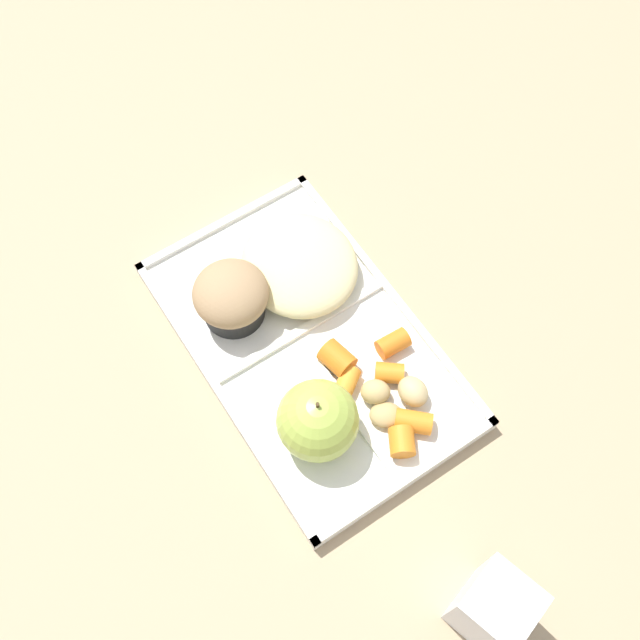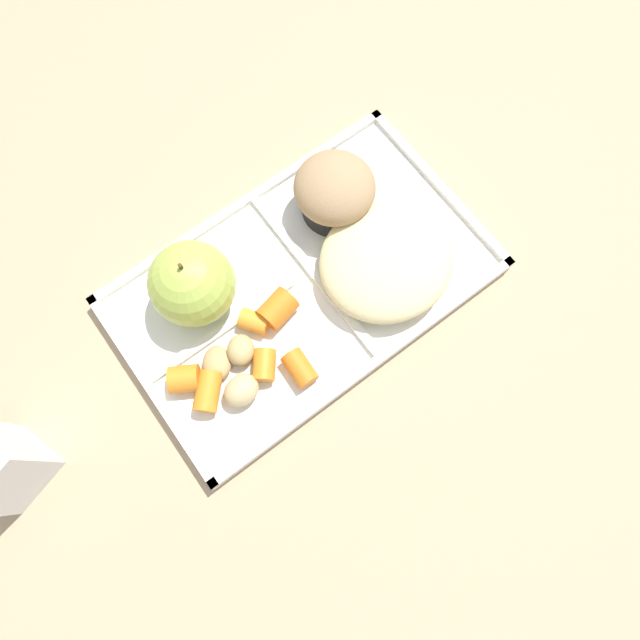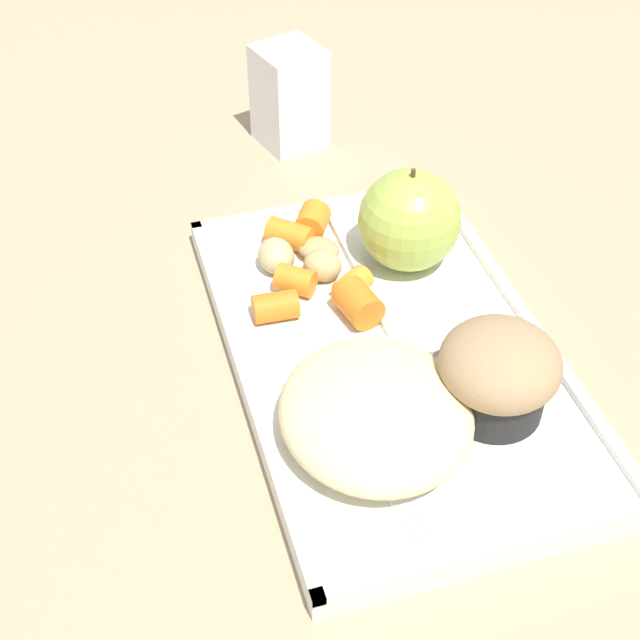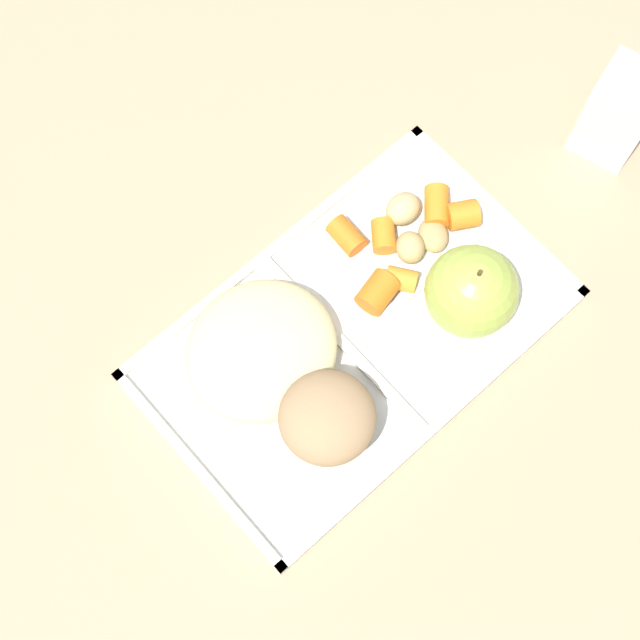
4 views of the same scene
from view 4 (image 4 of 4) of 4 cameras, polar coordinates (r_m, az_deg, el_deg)
The scene contains 18 objects.
ground at distance 0.84m, azimuth 2.05°, elevation -1.17°, with size 6.00×6.00×0.00m, color tan.
lunch_tray at distance 0.83m, azimuth 2.10°, elevation -0.99°, with size 0.37×0.22×0.02m.
green_apple at distance 0.80m, azimuth 9.22°, elevation 1.73°, with size 0.08×0.08×0.09m.
bran_muffin at distance 0.77m, azimuth 0.44°, elevation -6.10°, with size 0.08×0.08×0.07m.
carrot_slice_center at distance 0.85m, azimuth 3.90°, elevation 5.13°, with size 0.02×0.02×0.03m, color orange.
carrot_slice_small at distance 0.85m, azimuth 1.62°, elevation 5.15°, with size 0.02×0.02×0.03m, color orange.
carrot_slice_large at distance 0.86m, azimuth 8.69°, elevation 6.36°, with size 0.03×0.03×0.03m, color orange.
carrot_slice_back at distance 0.86m, azimuth 7.13°, elevation 6.90°, with size 0.02×0.02×0.04m, color orange.
carrot_slice_edge at distance 0.83m, azimuth 4.96°, elevation 2.48°, with size 0.02×0.02×0.03m, color orange.
carrot_slice_tilted at distance 0.82m, azimuth 3.52°, elevation 1.68°, with size 0.03×0.03×0.03m, color orange.
potato_chunk_wedge at distance 0.85m, azimuth 6.91°, elevation 5.14°, with size 0.03×0.03×0.02m, color tan.
potato_chunk_large at distance 0.86m, azimuth 5.07°, elevation 6.77°, with size 0.03×0.03×0.03m, color tan.
potato_chunk_corner at distance 0.84m, azimuth 5.52°, elevation 4.42°, with size 0.03×0.03×0.02m, color tan.
egg_noodle_pile at distance 0.80m, azimuth -3.61°, elevation -1.86°, with size 0.13×0.13×0.04m, color beige.
meatball_side at distance 0.81m, azimuth -4.64°, elevation -2.28°, with size 0.03×0.03×0.03m, color brown.
meatball_front at distance 0.80m, azimuth -2.39°, elevation -2.15°, with size 0.03×0.03×0.03m, color brown.
plastic_fork at distance 0.82m, azimuth -5.05°, elevation -2.98°, with size 0.15×0.05×0.00m.
milk_carton at distance 0.92m, azimuth 17.75°, elevation 11.95°, with size 0.06×0.06×0.10m, color white.
Camera 4 is at (0.19, 0.17, 0.80)m, focal length 52.49 mm.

